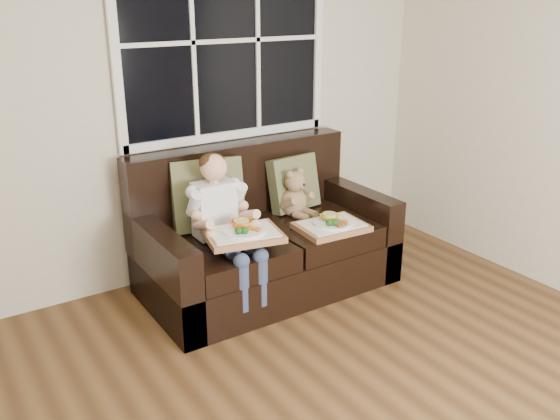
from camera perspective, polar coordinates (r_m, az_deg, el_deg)
room_walls at (r=1.91m, az=15.16°, el=8.40°), size 4.52×5.02×2.71m
window_back at (r=4.23m, az=-5.28°, el=15.91°), size 1.62×0.04×1.37m
loveseat at (r=4.16m, az=-1.67°, el=-3.21°), size 1.70×0.92×0.96m
pillow_left at (r=4.00m, az=-7.00°, el=1.49°), size 0.51×0.32×0.49m
pillow_right at (r=4.35m, az=1.33°, el=2.60°), size 0.41×0.22×0.41m
child at (r=3.77m, az=-5.61°, el=-0.34°), size 0.38×0.60×0.87m
teddy_bear at (r=4.24m, az=1.44°, el=1.32°), size 0.23×0.28×0.36m
tray_left at (r=3.63m, az=-3.57°, el=-2.23°), size 0.52×0.44×0.10m
tray_right at (r=4.02m, az=4.97°, el=-1.48°), size 0.48×0.37×0.10m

